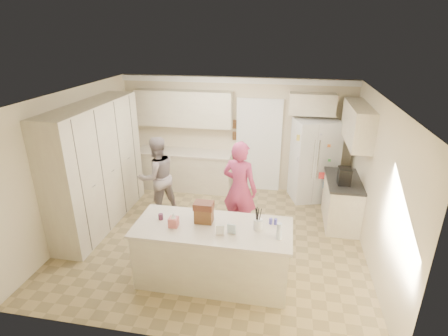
% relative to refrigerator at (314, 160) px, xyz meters
% --- Properties ---
extents(floor, '(5.20, 4.60, 0.02)m').
position_rel_refrigerator_xyz_m(floor, '(-1.79, -2.01, -0.91)').
color(floor, '#9C8656').
rests_on(floor, ground).
extents(ceiling, '(5.20, 4.60, 0.02)m').
position_rel_refrigerator_xyz_m(ceiling, '(-1.79, -2.01, 1.71)').
color(ceiling, white).
rests_on(ceiling, wall_back).
extents(wall_back, '(5.20, 0.02, 2.60)m').
position_rel_refrigerator_xyz_m(wall_back, '(-1.79, 0.30, 0.40)').
color(wall_back, beige).
rests_on(wall_back, ground).
extents(wall_front, '(5.20, 0.02, 2.60)m').
position_rel_refrigerator_xyz_m(wall_front, '(-1.79, -4.32, 0.40)').
color(wall_front, beige).
rests_on(wall_front, ground).
extents(wall_left, '(0.02, 4.60, 2.60)m').
position_rel_refrigerator_xyz_m(wall_left, '(-4.40, -2.01, 0.40)').
color(wall_left, beige).
rests_on(wall_left, ground).
extents(wall_right, '(0.02, 4.60, 2.60)m').
position_rel_refrigerator_xyz_m(wall_right, '(0.82, -2.01, 0.40)').
color(wall_right, beige).
rests_on(wall_right, ground).
extents(crown_back, '(5.20, 0.08, 0.12)m').
position_rel_refrigerator_xyz_m(crown_back, '(-1.79, 0.25, 1.63)').
color(crown_back, white).
rests_on(crown_back, wall_back).
extents(pantry_bank, '(0.60, 2.60, 2.35)m').
position_rel_refrigerator_xyz_m(pantry_bank, '(-4.09, -1.81, 0.28)').
color(pantry_bank, beige).
rests_on(pantry_bank, floor).
extents(back_base_cab, '(2.20, 0.60, 0.88)m').
position_rel_refrigerator_xyz_m(back_base_cab, '(-2.94, -0.01, -0.46)').
color(back_base_cab, beige).
rests_on(back_base_cab, floor).
extents(back_countertop, '(2.24, 0.63, 0.04)m').
position_rel_refrigerator_xyz_m(back_countertop, '(-2.94, -0.02, 0.00)').
color(back_countertop, beige).
rests_on(back_countertop, back_base_cab).
extents(back_upper_cab, '(2.20, 0.35, 0.80)m').
position_rel_refrigerator_xyz_m(back_upper_cab, '(-2.94, 0.12, 1.00)').
color(back_upper_cab, beige).
rests_on(back_upper_cab, wall_back).
extents(doorway_opening, '(0.90, 0.06, 2.10)m').
position_rel_refrigerator_xyz_m(doorway_opening, '(-1.24, 0.27, 0.15)').
color(doorway_opening, black).
rests_on(doorway_opening, floor).
extents(doorway_casing, '(1.02, 0.03, 2.22)m').
position_rel_refrigerator_xyz_m(doorway_casing, '(-1.24, 0.24, 0.15)').
color(doorway_casing, white).
rests_on(doorway_casing, floor).
extents(wall_frame_upper, '(0.15, 0.02, 0.20)m').
position_rel_refrigerator_xyz_m(wall_frame_upper, '(-1.77, 0.26, 0.65)').
color(wall_frame_upper, brown).
rests_on(wall_frame_upper, wall_back).
extents(wall_frame_lower, '(0.15, 0.02, 0.20)m').
position_rel_refrigerator_xyz_m(wall_frame_lower, '(-1.77, 0.26, 0.38)').
color(wall_frame_lower, brown).
rests_on(wall_frame_lower, wall_back).
extents(refrigerator, '(1.07, 0.93, 1.80)m').
position_rel_refrigerator_xyz_m(refrigerator, '(0.00, 0.00, 0.00)').
color(refrigerator, white).
rests_on(refrigerator, floor).
extents(fridge_seam, '(0.02, 0.02, 1.78)m').
position_rel_refrigerator_xyz_m(fridge_seam, '(0.00, -0.35, 0.00)').
color(fridge_seam, gray).
rests_on(fridge_seam, refrigerator).
extents(fridge_dispenser, '(0.22, 0.03, 0.35)m').
position_rel_refrigerator_xyz_m(fridge_dispenser, '(-0.22, -0.37, 0.25)').
color(fridge_dispenser, black).
rests_on(fridge_dispenser, refrigerator).
extents(fridge_handle_l, '(0.02, 0.02, 0.85)m').
position_rel_refrigerator_xyz_m(fridge_handle_l, '(-0.05, -0.37, 0.15)').
color(fridge_handle_l, silver).
rests_on(fridge_handle_l, refrigerator).
extents(fridge_handle_r, '(0.02, 0.02, 0.85)m').
position_rel_refrigerator_xyz_m(fridge_handle_r, '(0.05, -0.37, 0.15)').
color(fridge_handle_r, silver).
rests_on(fridge_handle_r, refrigerator).
extents(over_fridge_cab, '(0.95, 0.35, 0.45)m').
position_rel_refrigerator_xyz_m(over_fridge_cab, '(-0.14, 0.12, 1.20)').
color(over_fridge_cab, beige).
rests_on(over_fridge_cab, wall_back).
extents(right_base_cab, '(0.60, 1.20, 0.88)m').
position_rel_refrigerator_xyz_m(right_base_cab, '(0.51, -1.01, -0.46)').
color(right_base_cab, beige).
rests_on(right_base_cab, floor).
extents(right_countertop, '(0.63, 1.24, 0.04)m').
position_rel_refrigerator_xyz_m(right_countertop, '(0.50, -1.01, 0.00)').
color(right_countertop, '#2D2B28').
rests_on(right_countertop, right_base_cab).
extents(right_upper_cab, '(0.35, 1.50, 0.70)m').
position_rel_refrigerator_xyz_m(right_upper_cab, '(0.64, -0.81, 1.05)').
color(right_upper_cab, beige).
rests_on(right_upper_cab, wall_right).
extents(coffee_maker, '(0.22, 0.28, 0.30)m').
position_rel_refrigerator_xyz_m(coffee_maker, '(0.46, -1.21, 0.17)').
color(coffee_maker, black).
rests_on(coffee_maker, right_countertop).
extents(island_base, '(2.20, 0.90, 0.88)m').
position_rel_refrigerator_xyz_m(island_base, '(-1.59, -3.11, -0.46)').
color(island_base, beige).
rests_on(island_base, floor).
extents(island_top, '(2.28, 0.96, 0.05)m').
position_rel_refrigerator_xyz_m(island_top, '(-1.59, -3.11, 0.00)').
color(island_top, beige).
rests_on(island_top, island_base).
extents(utensil_crock, '(0.13, 0.13, 0.15)m').
position_rel_refrigerator_xyz_m(utensil_crock, '(-0.94, -3.06, 0.10)').
color(utensil_crock, white).
rests_on(utensil_crock, island_top).
extents(tissue_box, '(0.13, 0.13, 0.14)m').
position_rel_refrigerator_xyz_m(tissue_box, '(-2.14, -3.21, 0.10)').
color(tissue_box, '#BE5F5C').
rests_on(tissue_box, island_top).
extents(tissue_plume, '(0.08, 0.08, 0.08)m').
position_rel_refrigerator_xyz_m(tissue_plume, '(-2.14, -3.21, 0.20)').
color(tissue_plume, white).
rests_on(tissue_plume, tissue_box).
extents(dollhouse_body, '(0.26, 0.18, 0.22)m').
position_rel_refrigerator_xyz_m(dollhouse_body, '(-1.74, -3.01, 0.14)').
color(dollhouse_body, brown).
rests_on(dollhouse_body, island_top).
extents(dollhouse_roof, '(0.28, 0.20, 0.10)m').
position_rel_refrigerator_xyz_m(dollhouse_roof, '(-1.74, -3.01, 0.30)').
color(dollhouse_roof, '#592D1E').
rests_on(dollhouse_roof, dollhouse_body).
extents(jam_jar, '(0.07, 0.07, 0.09)m').
position_rel_refrigerator_xyz_m(jam_jar, '(-2.39, -3.06, 0.07)').
color(jam_jar, '#59263F').
rests_on(jam_jar, island_top).
extents(greeting_card_a, '(0.12, 0.06, 0.16)m').
position_rel_refrigerator_xyz_m(greeting_card_a, '(-1.44, -3.31, 0.11)').
color(greeting_card_a, white).
rests_on(greeting_card_a, island_top).
extents(greeting_card_b, '(0.12, 0.05, 0.16)m').
position_rel_refrigerator_xyz_m(greeting_card_b, '(-1.29, -3.26, 0.11)').
color(greeting_card_b, silver).
rests_on(greeting_card_b, island_top).
extents(water_bottle, '(0.07, 0.07, 0.24)m').
position_rel_refrigerator_xyz_m(water_bottle, '(-0.64, -3.26, 0.14)').
color(water_bottle, silver).
rests_on(water_bottle, island_top).
extents(shaker_salt, '(0.05, 0.05, 0.09)m').
position_rel_refrigerator_xyz_m(shaker_salt, '(-0.77, -2.89, 0.07)').
color(shaker_salt, '#4C47B2').
rests_on(shaker_salt, island_top).
extents(shaker_pepper, '(0.05, 0.05, 0.09)m').
position_rel_refrigerator_xyz_m(shaker_pepper, '(-0.70, -2.89, 0.07)').
color(shaker_pepper, '#4C47B2').
rests_on(shaker_pepper, island_top).
extents(teen_boy, '(1.01, 1.01, 1.64)m').
position_rel_refrigerator_xyz_m(teen_boy, '(-3.11, -1.31, -0.08)').
color(teen_boy, '#9C9694').
rests_on(teen_boy, floor).
extents(teen_girl, '(0.75, 0.60, 1.80)m').
position_rel_refrigerator_xyz_m(teen_girl, '(-1.39, -1.75, -0.00)').
color(teen_girl, '#C64255').
rests_on(teen_girl, floor).
extents(fridge_magnets, '(0.76, 0.02, 1.44)m').
position_rel_refrigerator_xyz_m(fridge_magnets, '(0.00, -0.36, 0.00)').
color(fridge_magnets, tan).
rests_on(fridge_magnets, refrigerator).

